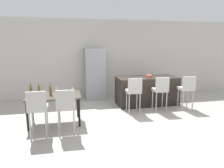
{
  "coord_description": "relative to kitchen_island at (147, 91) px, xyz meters",
  "views": [
    {
      "loc": [
        -1.9,
        -5.28,
        2.0
      ],
      "look_at": [
        -0.63,
        0.52,
        0.85
      ],
      "focal_mm": 33.28,
      "sensor_mm": 36.0,
      "label": 1
    }
  ],
  "objects": [
    {
      "name": "bar_chair_left",
      "position": [
        -0.73,
        -0.82,
        0.24
      ],
      "size": [
        0.42,
        0.42,
        1.05
      ],
      "color": "beige",
      "rests_on": "ground_plane"
    },
    {
      "name": "dining_chair_far",
      "position": [
        -2.64,
        -1.92,
        0.24
      ],
      "size": [
        0.42,
        0.42,
        1.05
      ],
      "color": "beige",
      "rests_on": "ground_plane"
    },
    {
      "name": "kitchen_island",
      "position": [
        0.0,
        0.0,
        0.0
      ],
      "size": [
        1.99,
        0.88,
        0.92
      ],
      "primitive_type": "cube",
      "color": "black",
      "rests_on": "ground_plane"
    },
    {
      "name": "bar_chair_right",
      "position": [
        0.97,
        -0.82,
        0.24
      ],
      "size": [
        0.42,
        0.42,
        1.05
      ],
      "color": "beige",
      "rests_on": "ground_plane"
    },
    {
      "name": "wine_bottle_right",
      "position": [
        -3.3,
        -0.98,
        0.39
      ],
      "size": [
        0.07,
        0.07,
        0.29
      ],
      "color": "brown",
      "rests_on": "dining_table"
    },
    {
      "name": "wine_glass_middle",
      "position": [
        -2.86,
        -0.84,
        0.4
      ],
      "size": [
        0.07,
        0.07,
        0.17
      ],
      "color": "silver",
      "rests_on": "dining_table"
    },
    {
      "name": "dining_chair_near",
      "position": [
        -3.23,
        -1.92,
        0.24
      ],
      "size": [
        0.4,
        0.4,
        1.05
      ],
      "color": "beige",
      "rests_on": "ground_plane"
    },
    {
      "name": "wine_bottle_far",
      "position": [
        -3.52,
        -0.81,
        0.39
      ],
      "size": [
        0.07,
        0.07,
        0.3
      ],
      "color": "brown",
      "rests_on": "dining_table"
    },
    {
      "name": "wine_bottle_near",
      "position": [
        -3.01,
        -1.11,
        0.4
      ],
      "size": [
        0.07,
        0.07,
        0.32
      ],
      "color": "brown",
      "rests_on": "dining_table"
    },
    {
      "name": "wine_glass_end",
      "position": [
        -3.36,
        -0.89,
        0.4
      ],
      "size": [
        0.07,
        0.07,
        0.17
      ],
      "color": "silver",
      "rests_on": "dining_table"
    },
    {
      "name": "ground_plane",
      "position": [
        -0.69,
        -1.09,
        -0.46
      ],
      "size": [
        10.0,
        10.0,
        0.0
      ],
      "primitive_type": "plane",
      "color": "#ADA89E"
    },
    {
      "name": "back_wall",
      "position": [
        -0.69,
        1.55,
        0.99
      ],
      "size": [
        10.0,
        0.12,
        2.9
      ],
      "primitive_type": "cube",
      "color": "beige",
      "rests_on": "ground_plane"
    },
    {
      "name": "wine_glass_left",
      "position": [
        -2.47,
        -0.86,
        0.4
      ],
      "size": [
        0.07,
        0.07,
        0.17
      ],
      "color": "silver",
      "rests_on": "dining_table"
    },
    {
      "name": "dining_table",
      "position": [
        -2.93,
        -1.14,
        0.21
      ],
      "size": [
        1.31,
        0.83,
        0.74
      ],
      "color": "#4C4238",
      "rests_on": "ground_plane"
    },
    {
      "name": "refrigerator",
      "position": [
        -1.59,
        1.11,
        0.46
      ],
      "size": [
        0.72,
        0.68,
        1.84
      ],
      "primitive_type": "cube",
      "color": "#939699",
      "rests_on": "ground_plane"
    },
    {
      "name": "fruit_bowl",
      "position": [
        0.05,
        -0.04,
        0.5
      ],
      "size": [
        0.2,
        0.2,
        0.07
      ],
      "primitive_type": "cylinder",
      "color": "#C6512D",
      "rests_on": "kitchen_island"
    },
    {
      "name": "bar_chair_middle",
      "position": [
        0.11,
        -0.82,
        0.24
      ],
      "size": [
        0.42,
        0.42,
        1.05
      ],
      "color": "beige",
      "rests_on": "ground_plane"
    }
  ]
}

